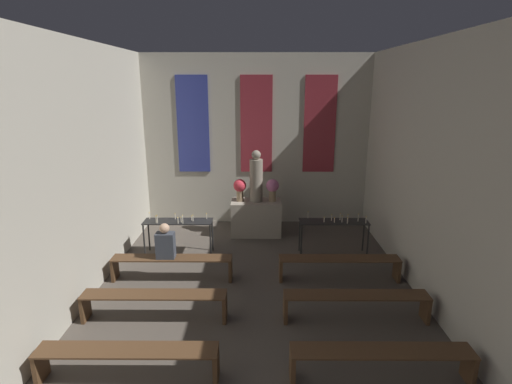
% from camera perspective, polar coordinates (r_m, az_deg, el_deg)
% --- Properties ---
extents(wall_back, '(6.31, 0.16, 4.59)m').
position_cam_1_polar(wall_back, '(10.95, 0.05, 7.38)').
color(wall_back, '#B2AD9E').
rests_on(wall_back, ground_plane).
extents(wall_left, '(0.12, 9.78, 4.59)m').
position_cam_1_polar(wall_left, '(6.96, -26.53, 0.86)').
color(wall_left, '#B2AD9E').
rests_on(wall_left, ground_plane).
extents(wall_right, '(0.12, 9.78, 4.59)m').
position_cam_1_polar(wall_right, '(6.92, 26.42, 0.79)').
color(wall_right, '#B2AD9E').
rests_on(wall_right, ground_plane).
extents(altar, '(1.28, 0.72, 0.90)m').
position_cam_1_polar(altar, '(10.40, 0.02, -3.67)').
color(altar, gray).
rests_on(altar, ground_plane).
extents(statue, '(0.33, 0.33, 1.32)m').
position_cam_1_polar(statue, '(10.10, 0.02, 2.00)').
color(statue, gray).
rests_on(statue, altar).
extents(flower_vase_left, '(0.33, 0.33, 0.58)m').
position_cam_1_polar(flower_vase_left, '(10.18, -2.32, 0.63)').
color(flower_vase_left, '#937A5B').
rests_on(flower_vase_left, altar).
extents(flower_vase_right, '(0.33, 0.33, 0.58)m').
position_cam_1_polar(flower_vase_right, '(10.17, 2.37, 0.63)').
color(flower_vase_right, '#937A5B').
rests_on(flower_vase_right, altar).
extents(candle_rack_left, '(1.55, 0.46, 1.01)m').
position_cam_1_polar(candle_rack_left, '(9.29, -11.06, -4.62)').
color(candle_rack_left, black).
rests_on(candle_rack_left, ground_plane).
extents(candle_rack_right, '(1.55, 0.46, 1.00)m').
position_cam_1_polar(candle_rack_right, '(9.27, 11.07, -4.65)').
color(candle_rack_right, black).
rests_on(candle_rack_right, ground_plane).
extents(pew_second_left, '(2.39, 0.36, 0.48)m').
position_cam_1_polar(pew_second_left, '(5.93, -17.90, -21.52)').
color(pew_second_left, '#4C331E').
rests_on(pew_second_left, ground_plane).
extents(pew_second_right, '(2.39, 0.36, 0.48)m').
position_cam_1_polar(pew_second_right, '(5.90, 17.48, -21.67)').
color(pew_second_right, '#4C331E').
rests_on(pew_second_right, ground_plane).
extents(pew_third_left, '(2.39, 0.36, 0.48)m').
position_cam_1_polar(pew_third_left, '(7.06, -14.31, -14.75)').
color(pew_third_left, '#4C331E').
rests_on(pew_third_left, ground_plane).
extents(pew_third_right, '(2.39, 0.36, 0.48)m').
position_cam_1_polar(pew_third_right, '(7.04, 14.08, -14.84)').
color(pew_third_right, '#4C331E').
rests_on(pew_third_right, ground_plane).
extents(pew_back_left, '(2.39, 0.36, 0.48)m').
position_cam_1_polar(pew_back_left, '(8.28, -11.89, -9.88)').
color(pew_back_left, '#4C331E').
rests_on(pew_back_left, ground_plane).
extents(pew_back_right, '(2.39, 0.36, 0.48)m').
position_cam_1_polar(pew_back_right, '(8.26, 11.79, -9.94)').
color(pew_back_right, '#4C331E').
rests_on(pew_back_right, ground_plane).
extents(person_seated, '(0.36, 0.24, 0.72)m').
position_cam_1_polar(person_seated, '(8.13, -12.82, -7.10)').
color(person_seated, '#383D47').
rests_on(person_seated, pew_back_left).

